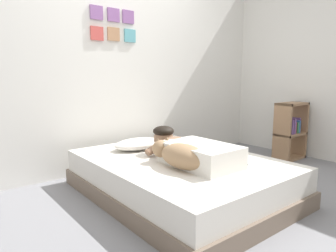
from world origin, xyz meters
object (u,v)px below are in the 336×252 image
at_px(bed, 179,177).
at_px(pillow, 138,144).
at_px(coffee_cup, 180,145).
at_px(bookshelf, 290,130).
at_px(person_lying, 189,150).
at_px(cell_phone, 239,164).
at_px(dog, 181,155).

relative_size(bed, pillow, 3.70).
relative_size(coffee_cup, bookshelf, 0.17).
relative_size(person_lying, coffee_cup, 7.36).
height_order(pillow, coffee_cup, pillow).
xyz_separation_m(person_lying, coffee_cup, (0.28, 0.44, -0.07)).
bearing_deg(person_lying, cell_phone, -47.98).
xyz_separation_m(coffee_cup, bookshelf, (1.69, -0.25, 0.01)).
distance_m(cell_phone, bookshelf, 1.76).
bearing_deg(coffee_cup, bed, -131.95).
distance_m(pillow, person_lying, 0.68).
bearing_deg(cell_phone, person_lying, 132.02).
height_order(person_lying, coffee_cup, person_lying).
relative_size(cell_phone, bookshelf, 0.19).
distance_m(bed, person_lying, 0.32).
distance_m(pillow, cell_phone, 1.06).
relative_size(bed, dog, 3.34).
xyz_separation_m(bed, coffee_cup, (0.27, 0.30, 0.21)).
height_order(pillow, dog, dog).
bearing_deg(pillow, dog, -96.35).
height_order(pillow, person_lying, person_lying).
relative_size(coffee_cup, cell_phone, 0.89).
bearing_deg(cell_phone, coffee_cup, 90.53).
bearing_deg(bed, pillow, 100.33).
bearing_deg(pillow, bed, -79.67).
bearing_deg(coffee_cup, dog, -130.33).
height_order(dog, cell_phone, dog).
relative_size(person_lying, cell_phone, 6.57).
height_order(bed, person_lying, person_lying).
xyz_separation_m(person_lying, bookshelf, (1.97, 0.18, -0.06)).
bearing_deg(person_lying, dog, -152.60).
bearing_deg(bookshelf, coffee_cup, 171.45).
xyz_separation_m(bed, person_lying, (-0.01, -0.14, 0.28)).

